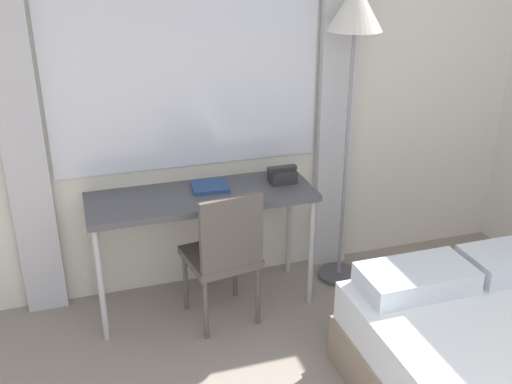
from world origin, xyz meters
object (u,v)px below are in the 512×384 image
object	(u,v)px
desk	(202,204)
book	(210,186)
standing_lamp	(354,34)
telephone	(282,175)
desk_chair	(225,251)

from	to	relation	value
desk	book	xyz separation A→B (m)	(0.07, 0.07, 0.08)
standing_lamp	telephone	xyz separation A→B (m)	(-0.43, 0.00, -0.85)
desk	book	distance (m)	0.12
desk_chair	telephone	distance (m)	0.62
desk_chair	telephone	size ratio (longest dim) A/B	4.85
standing_lamp	book	size ratio (longest dim) A/B	8.42
standing_lamp	telephone	bearing A→B (deg)	179.37
telephone	standing_lamp	bearing A→B (deg)	-0.63
desk_chair	book	xyz separation A→B (m)	(-0.01, 0.31, 0.29)
desk_chair	book	size ratio (longest dim) A/B	3.81
desk_chair	telephone	world-z (taller)	desk_chair
desk	telephone	distance (m)	0.54
book	standing_lamp	bearing A→B (deg)	-2.39
desk_chair	book	world-z (taller)	desk_chair
telephone	desk_chair	bearing A→B (deg)	-148.32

